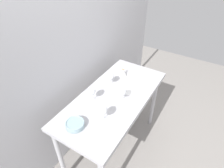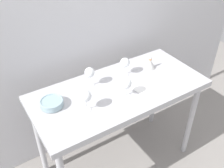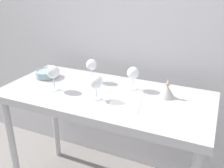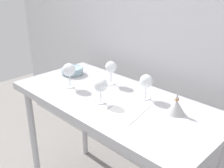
# 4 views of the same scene
# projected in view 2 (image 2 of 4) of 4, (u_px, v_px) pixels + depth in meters

# --- Properties ---
(ground_plane) EXTENTS (6.00, 6.00, 0.00)m
(ground_plane) POSITION_uv_depth(u_px,v_px,m) (118.00, 160.00, 2.57)
(ground_plane) COLOR gray
(back_wall) EXTENTS (3.80, 0.04, 2.60)m
(back_wall) POSITION_uv_depth(u_px,v_px,m) (87.00, 19.00, 2.13)
(back_wall) COLOR silver
(back_wall) RESTS_ON ground_plane
(steel_counter) EXTENTS (1.40, 0.65, 0.90)m
(steel_counter) POSITION_uv_depth(u_px,v_px,m) (119.00, 99.00, 2.09)
(steel_counter) COLOR #B5B5BA
(steel_counter) RESTS_ON ground_plane
(wine_glass_far_right) EXTENTS (0.08, 0.08, 0.16)m
(wine_glass_far_right) POSITION_uv_depth(u_px,v_px,m) (125.00, 63.00, 2.12)
(wine_glass_far_right) COLOR white
(wine_glass_far_right) RESTS_ON steel_counter
(wine_glass_near_left) EXTENTS (0.09, 0.09, 0.17)m
(wine_glass_near_left) POSITION_uv_depth(u_px,v_px,m) (86.00, 96.00, 1.76)
(wine_glass_near_left) COLOR white
(wine_glass_near_left) RESTS_ON steel_counter
(wine_glass_far_left) EXTENTS (0.08, 0.08, 0.17)m
(wine_glass_far_left) POSITION_uv_depth(u_px,v_px,m) (90.00, 73.00, 1.99)
(wine_glass_far_left) COLOR white
(wine_glass_far_left) RESTS_ON steel_counter
(wine_glass_near_center) EXTENTS (0.09, 0.09, 0.16)m
(wine_glass_near_center) POSITION_uv_depth(u_px,v_px,m) (126.00, 84.00, 1.89)
(wine_glass_near_center) COLOR white
(wine_glass_near_center) RESTS_ON steel_counter
(tasting_sheet_upper) EXTENTS (0.24, 0.30, 0.00)m
(tasting_sheet_upper) POSITION_uv_depth(u_px,v_px,m) (142.00, 85.00, 2.06)
(tasting_sheet_upper) COLOR white
(tasting_sheet_upper) RESTS_ON steel_counter
(tasting_bowl) EXTENTS (0.17, 0.17, 0.06)m
(tasting_bowl) POSITION_uv_depth(u_px,v_px,m) (52.00, 103.00, 1.84)
(tasting_bowl) COLOR beige
(tasting_bowl) RESTS_ON steel_counter
(decanter_funnel) EXTENTS (0.11, 0.11, 0.13)m
(decanter_funnel) POSITION_uv_depth(u_px,v_px,m) (150.00, 64.00, 2.25)
(decanter_funnel) COLOR #B8B8B8
(decanter_funnel) RESTS_ON steel_counter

